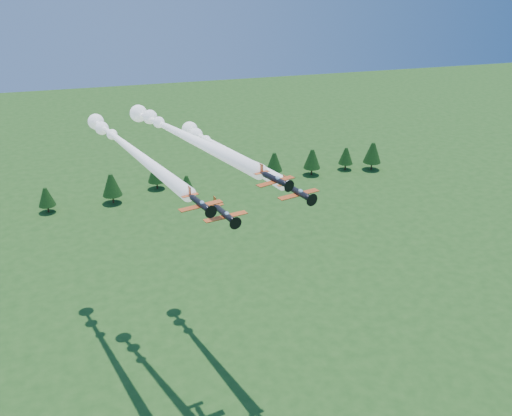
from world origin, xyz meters
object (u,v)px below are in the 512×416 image
object	(u,v)px
plane_slot	(225,214)
plane_lead	(180,133)
plane_right	(223,149)
plane_left	(127,146)

from	to	relation	value
plane_slot	plane_lead	bearing A→B (deg)	95.88
plane_right	plane_slot	world-z (taller)	plane_right
plane_left	plane_lead	bearing A→B (deg)	-56.64
plane_lead	plane_left	world-z (taller)	plane_lead
plane_left	plane_slot	xyz separation A→B (m)	(14.84, -23.54, -6.52)
plane_lead	plane_left	xyz separation A→B (m)	(-9.77, 8.49, -4.47)
plane_lead	plane_slot	world-z (taller)	plane_lead
plane_left	plane_right	size ratio (longest dim) A/B	1.22
plane_lead	plane_left	distance (m)	13.69
plane_lead	plane_right	xyz separation A→B (m)	(9.75, 6.83, -6.25)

